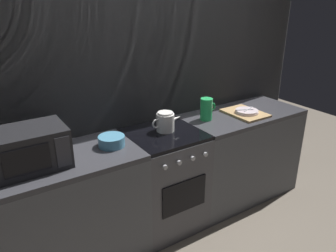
{
  "coord_description": "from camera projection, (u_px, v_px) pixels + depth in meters",
  "views": [
    {
      "loc": [
        -1.34,
        -2.12,
        1.97
      ],
      "look_at": [
        0.04,
        0.0,
        0.95
      ],
      "focal_mm": 35.28,
      "sensor_mm": 36.0,
      "label": 1
    }
  ],
  "objects": [
    {
      "name": "back_wall",
      "position": [
        144.0,
        89.0,
        2.87
      ],
      "size": [
        3.6,
        0.05,
        2.4
      ],
      "color": "gray",
      "rests_on": "ground_plane"
    },
    {
      "name": "mixing_bowl",
      "position": [
        112.0,
        141.0,
        2.48
      ],
      "size": [
        0.2,
        0.2,
        0.08
      ],
      "primitive_type": "cylinder",
      "color": "teal",
      "rests_on": "counter_left"
    },
    {
      "name": "ground_plane",
      "position": [
        164.0,
        221.0,
        3.07
      ],
      "size": [
        8.0,
        8.0,
        0.0
      ],
      "primitive_type": "plane",
      "color": "#6B6054"
    },
    {
      "name": "counter_left",
      "position": [
        62.0,
        214.0,
        2.44
      ],
      "size": [
        1.2,
        0.6,
        0.9
      ],
      "color": "#515459",
      "rests_on": "ground_plane"
    },
    {
      "name": "stove_unit",
      "position": [
        164.0,
        180.0,
        2.9
      ],
      "size": [
        0.6,
        0.63,
        0.9
      ],
      "color": "#4C4C51",
      "rests_on": "ground_plane"
    },
    {
      "name": "kettle",
      "position": [
        166.0,
        122.0,
        2.74
      ],
      "size": [
        0.28,
        0.15,
        0.17
      ],
      "color": "white",
      "rests_on": "stove_unit"
    },
    {
      "name": "counter_right",
      "position": [
        239.0,
        154.0,
        3.36
      ],
      "size": [
        1.2,
        0.6,
        0.9
      ],
      "color": "#515459",
      "rests_on": "ground_plane"
    },
    {
      "name": "pitcher",
      "position": [
        206.0,
        109.0,
        2.98
      ],
      "size": [
        0.16,
        0.11,
        0.2
      ],
      "color": "green",
      "rests_on": "counter_right"
    },
    {
      "name": "microwave",
      "position": [
        30.0,
        148.0,
        2.15
      ],
      "size": [
        0.46,
        0.35,
        0.27
      ],
      "color": "black",
      "rests_on": "counter_left"
    },
    {
      "name": "dish_pile",
      "position": [
        246.0,
        112.0,
        3.14
      ],
      "size": [
        0.3,
        0.4,
        0.06
      ],
      "color": "tan",
      "rests_on": "counter_right"
    }
  ]
}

